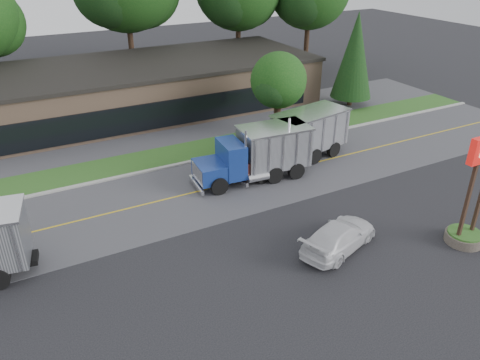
{
  "coord_description": "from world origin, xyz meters",
  "views": [
    {
      "loc": [
        -9.23,
        -14.83,
        14.04
      ],
      "look_at": [
        1.9,
        6.08,
        1.8
      ],
      "focal_mm": 35.0,
      "sensor_mm": 36.0,
      "label": 1
    }
  ],
  "objects_px": {
    "dump_truck_blue": "(259,152)",
    "dump_truck_maroon": "(296,137)",
    "bilo_sign": "(472,208)",
    "rally_car": "(339,236)"
  },
  "relations": [
    {
      "from": "dump_truck_blue",
      "to": "dump_truck_maroon",
      "type": "distance_m",
      "value": 3.71
    },
    {
      "from": "dump_truck_blue",
      "to": "dump_truck_maroon",
      "type": "bearing_deg",
      "value": -159.55
    },
    {
      "from": "dump_truck_blue",
      "to": "rally_car",
      "type": "xyz_separation_m",
      "value": [
        -0.42,
        -8.81,
        -1.09
      ]
    },
    {
      "from": "bilo_sign",
      "to": "dump_truck_maroon",
      "type": "xyz_separation_m",
      "value": [
        -2.1,
        12.45,
        -0.21
      ]
    },
    {
      "from": "dump_truck_blue",
      "to": "dump_truck_maroon",
      "type": "xyz_separation_m",
      "value": [
        3.58,
        1.0,
        0.01
      ]
    },
    {
      "from": "dump_truck_maroon",
      "to": "bilo_sign",
      "type": "bearing_deg",
      "value": 89.32
    },
    {
      "from": "bilo_sign",
      "to": "dump_truck_maroon",
      "type": "relative_size",
      "value": 0.61
    },
    {
      "from": "bilo_sign",
      "to": "rally_car",
      "type": "xyz_separation_m",
      "value": [
        -6.1,
        2.64,
        -1.31
      ]
    },
    {
      "from": "bilo_sign",
      "to": "dump_truck_maroon",
      "type": "distance_m",
      "value": 12.63
    },
    {
      "from": "dump_truck_maroon",
      "to": "rally_car",
      "type": "relative_size",
      "value": 1.97
    }
  ]
}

